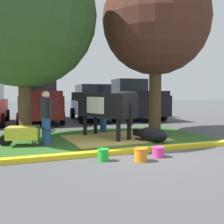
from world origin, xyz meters
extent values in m
plane|color=#4C4C4F|center=(0.00, 0.00, 0.00)|extent=(80.00, 80.00, 0.00)
cube|color=#2D5B23|center=(-0.33, 2.30, 0.01)|extent=(7.34, 4.45, 0.02)
cube|color=yellow|center=(-0.33, -0.08, 0.06)|extent=(8.54, 0.24, 0.12)
cube|color=tan|center=(0.11, 2.03, 0.03)|extent=(3.37, 2.63, 0.04)
cylinder|color=#4C3823|center=(-2.75, 2.88, 1.23)|extent=(0.41, 0.41, 2.46)
sphere|color=#2D5123|center=(-2.75, 2.88, 4.13)|extent=(4.78, 4.78, 4.78)
cylinder|color=#4C3823|center=(2.09, 2.81, 1.44)|extent=(0.48, 0.48, 2.88)
sphere|color=#4C281E|center=(2.09, 2.81, 4.33)|extent=(4.13, 4.13, 4.13)
cube|color=black|center=(-0.15, 2.23, 1.15)|extent=(1.54, 2.39, 0.80)
cube|color=white|center=(-0.21, 2.36, 1.15)|extent=(1.01, 1.11, 0.56)
cylinder|color=black|center=(-0.66, 3.45, 1.25)|extent=(0.54, 0.71, 0.58)
cube|color=black|center=(-0.79, 3.75, 1.43)|extent=(0.41, 0.51, 0.32)
cube|color=white|center=(-0.87, 3.93, 1.39)|extent=(0.23, 0.19, 0.20)
cylinder|color=black|center=(-0.71, 2.93, 0.38)|extent=(0.14, 0.14, 0.75)
cylinder|color=black|center=(-0.26, 3.12, 0.38)|extent=(0.14, 0.14, 0.75)
cylinder|color=black|center=(-0.04, 1.34, 0.38)|extent=(0.14, 0.14, 0.75)
cylinder|color=black|center=(0.41, 1.53, 0.38)|extent=(0.14, 0.14, 0.75)
cylinder|color=black|center=(0.32, 1.12, 0.90)|extent=(0.06, 0.06, 0.70)
ellipsoid|color=black|center=(1.00, 1.04, 0.24)|extent=(0.88, 1.20, 0.48)
cube|color=black|center=(0.76, 1.58, 0.26)|extent=(0.30, 0.34, 0.22)
cube|color=silver|center=(0.71, 1.69, 0.26)|extent=(0.12, 0.10, 0.16)
cylinder|color=black|center=(0.69, 1.28, 0.06)|extent=(0.23, 0.36, 0.10)
cylinder|color=#23478C|center=(0.22, 3.64, 0.40)|extent=(0.26, 0.26, 0.80)
cylinder|color=maroon|center=(0.22, 3.64, 1.07)|extent=(0.34, 0.34, 0.55)
sphere|color=#8C664C|center=(0.22, 3.64, 1.46)|extent=(0.22, 0.22, 0.22)
cylinder|color=maroon|center=(0.44, 3.63, 1.10)|extent=(0.09, 0.09, 0.52)
cylinder|color=maroon|center=(0.00, 3.65, 1.10)|extent=(0.09, 0.09, 0.52)
cylinder|color=#23478C|center=(-2.21, 1.72, 0.42)|extent=(0.26, 0.26, 0.83)
cylinder|color=black|center=(-2.21, 1.72, 1.12)|extent=(0.34, 0.34, 0.57)
sphere|color=beige|center=(-2.21, 1.72, 1.52)|extent=(0.23, 0.23, 0.23)
cylinder|color=black|center=(-2.31, 1.92, 1.15)|extent=(0.09, 0.09, 0.54)
cylinder|color=black|center=(-2.10, 1.53, 1.15)|extent=(0.09, 0.09, 0.54)
cube|color=gold|center=(-2.87, 1.81, 0.40)|extent=(1.01, 0.79, 0.36)
cylinder|color=black|center=(-3.35, 1.93, 0.18)|extent=(0.37, 0.18, 0.36)
cylinder|color=black|center=(-2.62, 1.53, 0.12)|extent=(0.04, 0.04, 0.24)
cylinder|color=black|center=(-2.52, 1.96, 0.12)|extent=(0.04, 0.04, 0.24)
cylinder|color=black|center=(-2.28, 1.45, 0.52)|extent=(0.53, 0.16, 0.23)
cylinder|color=black|center=(-2.18, 1.88, 0.52)|extent=(0.53, 0.16, 0.23)
cylinder|color=green|center=(-1.18, -0.59, 0.14)|extent=(0.25, 0.25, 0.27)
torus|color=green|center=(-1.18, -0.59, 0.27)|extent=(0.28, 0.28, 0.02)
cylinder|color=orange|center=(-0.37, -0.92, 0.15)|extent=(0.30, 0.30, 0.30)
torus|color=orange|center=(-0.37, -0.92, 0.30)|extent=(0.33, 0.33, 0.02)
cylinder|color=#EA3893|center=(0.22, -0.70, 0.12)|extent=(0.29, 0.29, 0.24)
torus|color=#EA3893|center=(0.22, -0.70, 0.24)|extent=(0.31, 0.31, 0.02)
cylinder|color=black|center=(-3.51, 9.34, 0.32)|extent=(0.25, 0.65, 0.64)
cylinder|color=black|center=(-3.64, 6.49, 0.32)|extent=(0.25, 0.65, 0.64)
cube|color=maroon|center=(-1.84, 8.33, 0.87)|extent=(2.26, 5.49, 1.10)
cube|color=black|center=(-1.80, 9.28, 1.92)|extent=(1.92, 1.89, 1.00)
cube|color=maroon|center=(-1.90, 7.12, 1.54)|extent=(2.03, 2.79, 0.24)
cylinder|color=black|center=(-2.76, 10.13, 0.32)|extent=(0.25, 0.65, 0.64)
cylinder|color=black|center=(-0.76, 10.04, 0.32)|extent=(0.25, 0.65, 0.64)
cylinder|color=black|center=(-2.93, 6.63, 0.32)|extent=(0.25, 0.65, 0.64)
cylinder|color=black|center=(-0.93, 6.53, 0.32)|extent=(0.25, 0.65, 0.64)
cube|color=navy|center=(1.03, 8.10, 0.77)|extent=(2.01, 4.48, 0.90)
cube|color=black|center=(1.03, 8.10, 1.62)|extent=(1.69, 2.27, 0.80)
cylinder|color=black|center=(0.20, 9.57, 0.32)|extent=(0.25, 0.65, 0.64)
cylinder|color=black|center=(2.00, 9.48, 0.32)|extent=(0.25, 0.65, 0.64)
cylinder|color=black|center=(0.06, 6.71, 0.32)|extent=(0.25, 0.65, 0.64)
cylinder|color=black|center=(1.86, 6.63, 0.32)|extent=(0.25, 0.65, 0.64)
cube|color=black|center=(3.73, 8.21, 0.87)|extent=(2.26, 5.49, 1.10)
cube|color=black|center=(3.78, 9.15, 1.92)|extent=(1.92, 1.89, 1.00)
cube|color=black|center=(3.67, 6.99, 1.54)|extent=(2.03, 2.79, 0.24)
cylinder|color=black|center=(2.82, 10.01, 0.32)|extent=(0.25, 0.65, 0.64)
cylinder|color=black|center=(4.81, 9.91, 0.32)|extent=(0.25, 0.65, 0.64)
cylinder|color=black|center=(2.65, 6.50, 0.32)|extent=(0.25, 0.65, 0.64)
cylinder|color=black|center=(4.64, 6.41, 0.32)|extent=(0.25, 0.65, 0.64)
camera|label=1|loc=(-3.05, -6.30, 1.59)|focal=42.22mm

